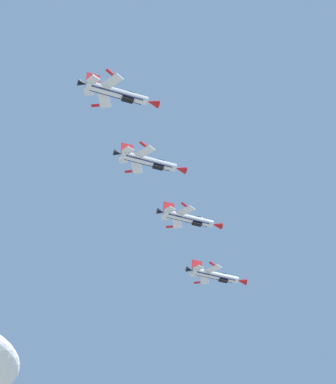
% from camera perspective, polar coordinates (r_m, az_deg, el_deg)
% --- Properties ---
extents(fighter_jet_lead, '(14.95, 10.62, 4.37)m').
position_cam_1_polar(fighter_jet_lead, '(186.49, 3.66, -6.33)').
color(fighter_jet_lead, white).
extents(fighter_jet_left_wing, '(14.95, 10.62, 4.37)m').
position_cam_1_polar(fighter_jet_left_wing, '(173.06, 1.63, -2.03)').
color(fighter_jet_left_wing, white).
extents(fighter_jet_right_wing, '(14.95, 10.62, 4.37)m').
position_cam_1_polar(fighter_jet_right_wing, '(157.00, -1.39, 2.33)').
color(fighter_jet_right_wing, white).
extents(fighter_jet_left_outer, '(14.95, 10.61, 4.37)m').
position_cam_1_polar(fighter_jet_left_outer, '(142.75, -3.78, 7.46)').
color(fighter_jet_left_outer, white).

